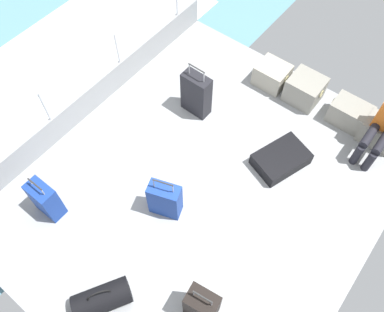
% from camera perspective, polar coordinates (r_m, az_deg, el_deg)
% --- Properties ---
extents(ground_plane, '(4.40, 5.20, 0.06)m').
position_cam_1_polar(ground_plane, '(5.54, 1.89, -4.29)').
color(ground_plane, '#939699').
extents(gunwale_port, '(0.06, 5.20, 0.45)m').
position_cam_1_polar(gunwale_port, '(6.26, -14.25, 7.85)').
color(gunwale_port, '#939699').
rests_on(gunwale_port, ground_plane).
extents(railing_port, '(0.04, 4.20, 1.02)m').
position_cam_1_polar(railing_port, '(5.86, -15.40, 11.30)').
color(railing_port, silver).
rests_on(railing_port, ground_plane).
extents(sea_wake, '(12.00, 12.00, 0.01)m').
position_cam_1_polar(sea_wake, '(7.56, -20.87, 9.94)').
color(sea_wake, '#598C9E').
rests_on(sea_wake, ground_plane).
extents(cargo_crate_0, '(0.52, 0.43, 0.35)m').
position_cam_1_polar(cargo_crate_0, '(6.59, 11.29, 11.24)').
color(cargo_crate_0, '#9E9989').
rests_on(cargo_crate_0, ground_plane).
extents(cargo_crate_1, '(0.54, 0.48, 0.42)m').
position_cam_1_polar(cargo_crate_1, '(6.46, 15.73, 9.11)').
color(cargo_crate_1, gray).
rests_on(cargo_crate_1, ground_plane).
extents(cargo_crate_2, '(0.60, 0.38, 0.36)m').
position_cam_1_polar(cargo_crate_2, '(6.40, 21.49, 5.61)').
color(cargo_crate_2, gray).
rests_on(cargo_crate_2, ground_plane).
extents(cargo_crate_3, '(0.54, 0.39, 0.37)m').
position_cam_1_polar(cargo_crate_3, '(6.35, 25.14, 3.09)').
color(cargo_crate_3, gray).
rests_on(cargo_crate_3, ground_plane).
extents(suitcase_0, '(0.45, 0.33, 0.75)m').
position_cam_1_polar(suitcase_0, '(5.10, -3.86, -6.19)').
color(suitcase_0, navy).
rests_on(suitcase_0, ground_plane).
extents(suitcase_1, '(0.38, 0.29, 0.69)m').
position_cam_1_polar(suitcase_1, '(4.69, 1.41, -20.44)').
color(suitcase_1, black).
rests_on(suitcase_1, ground_plane).
extents(suitcase_2, '(0.43, 0.23, 0.90)m').
position_cam_1_polar(suitcase_2, '(5.96, 0.61, 8.79)').
color(suitcase_2, black).
rests_on(suitcase_2, ground_plane).
extents(suitcase_3, '(0.71, 0.85, 0.21)m').
position_cam_1_polar(suitcase_3, '(5.74, 12.52, -0.43)').
color(suitcase_3, black).
rests_on(suitcase_3, ground_plane).
extents(suitcase_4, '(0.38, 0.23, 0.72)m').
position_cam_1_polar(suitcase_4, '(5.42, -20.09, -5.83)').
color(suitcase_4, navy).
rests_on(suitcase_4, ground_plane).
extents(duffel_bag, '(0.59, 0.71, 0.45)m').
position_cam_1_polar(duffel_bag, '(4.94, -12.70, -19.18)').
color(duffel_bag, black).
rests_on(duffel_bag, ground_plane).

